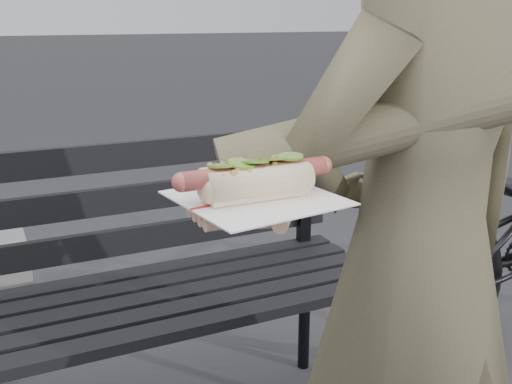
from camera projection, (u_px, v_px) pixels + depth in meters
park_bench at (108, 278)px, 1.65m from camera, size 1.50×0.44×0.88m
person at (417, 261)px, 1.10m from camera, size 0.60×0.43×1.57m
held_hotdog at (347, 144)px, 0.91m from camera, size 0.62×0.32×0.20m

